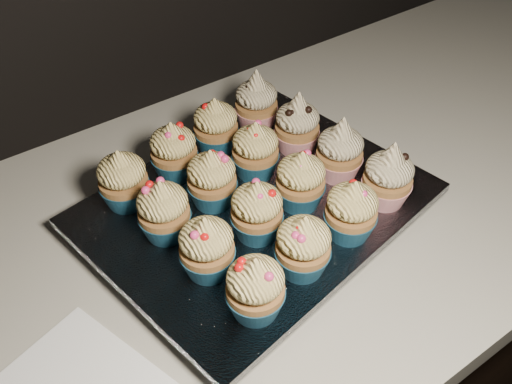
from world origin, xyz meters
TOP-DOWN VIEW (x-y plane):
  - worktop at (0.00, 1.70)m, footprint 2.44×0.64m
  - baking_tray at (0.12, 1.68)m, footprint 0.42×0.35m
  - foil_lining at (0.12, 1.68)m, footprint 0.46×0.39m
  - cupcake_0 at (0.02, 1.55)m, footprint 0.06×0.06m
  - cupcake_1 at (0.10, 1.56)m, footprint 0.06×0.06m
  - cupcake_2 at (0.18, 1.57)m, footprint 0.06×0.06m
  - cupcake_3 at (0.25, 1.59)m, footprint 0.06×0.06m
  - cupcake_4 at (0.01, 1.62)m, footprint 0.06×0.06m
  - cupcake_5 at (0.09, 1.64)m, footprint 0.06×0.06m
  - cupcake_6 at (0.16, 1.65)m, footprint 0.06×0.06m
  - cupcake_7 at (0.24, 1.66)m, footprint 0.06×0.06m
  - cupcake_8 at (-0.00, 1.70)m, footprint 0.06×0.06m
  - cupcake_9 at (0.07, 1.71)m, footprint 0.06×0.06m
  - cupcake_10 at (0.15, 1.73)m, footprint 0.06×0.06m
  - cupcake_11 at (0.23, 1.74)m, footprint 0.06×0.06m
  - cupcake_12 at (-0.02, 1.78)m, footprint 0.06×0.06m
  - cupcake_13 at (0.06, 1.79)m, footprint 0.06×0.06m
  - cupcake_14 at (0.14, 1.80)m, footprint 0.06×0.06m
  - cupcake_15 at (0.21, 1.82)m, footprint 0.06×0.06m

SIDE VIEW (x-z plane):
  - worktop at x=0.00m, z-range 0.86..0.90m
  - baking_tray at x=0.12m, z-range 0.90..0.92m
  - foil_lining at x=0.12m, z-range 0.92..0.93m
  - cupcake_0 at x=0.02m, z-range 0.93..1.01m
  - cupcake_1 at x=0.10m, z-range 0.93..1.01m
  - cupcake_2 at x=0.18m, z-range 0.93..1.01m
  - cupcake_4 at x=0.01m, z-range 0.93..1.01m
  - cupcake_5 at x=0.09m, z-range 0.93..1.01m
  - cupcake_6 at x=0.16m, z-range 0.93..1.01m
  - cupcake_8 at x=0.00m, z-range 0.93..1.01m
  - cupcake_9 at x=0.07m, z-range 0.93..1.01m
  - cupcake_10 at x=0.15m, z-range 0.93..1.01m
  - cupcake_12 at x=-0.02m, z-range 0.93..1.01m
  - cupcake_13 at x=0.06m, z-range 0.93..1.01m
  - cupcake_14 at x=0.14m, z-range 0.93..1.01m
  - cupcake_3 at x=0.25m, z-range 0.93..1.02m
  - cupcake_7 at x=0.24m, z-range 0.93..1.02m
  - cupcake_11 at x=0.23m, z-range 0.93..1.02m
  - cupcake_15 at x=0.21m, z-range 0.93..1.02m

